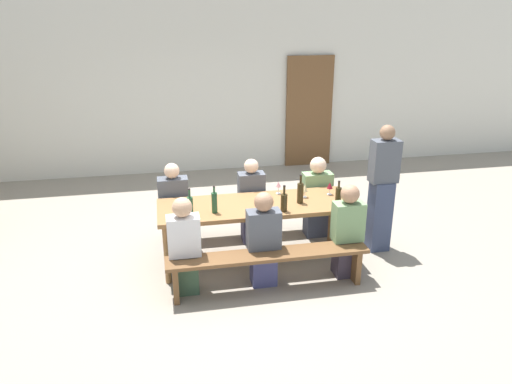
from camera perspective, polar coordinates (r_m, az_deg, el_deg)
The scene contains 23 objects.
ground_plane at distance 6.17m, azimuth 0.00°, elevation -7.83°, with size 24.00×24.00×0.00m, color gray.
back_wall at distance 9.26m, azimuth -4.67°, elevation 12.33°, with size 14.00×0.20×3.20m, color silver.
wooden_door at distance 9.58m, azimuth 6.17°, elevation 9.23°, with size 0.90×0.06×2.10m, color brown.
tasting_table at distance 5.88m, azimuth 0.00°, elevation -2.04°, with size 2.32×0.79×0.75m.
bench_near at distance 5.40m, azimuth 1.45°, elevation -7.95°, with size 2.22×0.30×0.45m.
bench_far at distance 6.63m, azimuth -1.17°, elevation -2.25°, with size 2.22×0.30×0.45m.
wine_bottle_0 at distance 5.79m, azimuth 9.52°, elevation -0.55°, with size 0.07×0.07×0.32m.
wine_bottle_1 at distance 5.57m, azimuth -4.85°, elevation -1.19°, with size 0.07×0.07×0.32m.
wine_bottle_2 at distance 5.85m, azimuth 5.17°, elevation -0.05°, with size 0.08×0.08×0.35m.
wine_bottle_3 at distance 5.61m, azimuth 3.27°, elevation -1.16°, with size 0.08×0.08×0.31m.
wine_bottle_4 at distance 5.52m, azimuth -7.67°, elevation -1.62°, with size 0.07×0.07×0.33m.
wine_glass_0 at distance 6.20m, azimuth 5.19°, elevation 0.92°, with size 0.08×0.08×0.15m.
wine_glass_1 at distance 5.93m, azimuth 10.57°, elevation -0.22°, with size 0.08×0.08×0.16m.
wine_glass_2 at distance 6.12m, azimuth 2.62°, elevation 0.83°, with size 0.06×0.06×0.16m.
wine_glass_3 at distance 6.03m, azimuth 5.70°, elevation 0.44°, with size 0.07×0.07×0.17m.
wine_glass_4 at distance 6.16m, azimuth 8.57°, elevation 0.72°, with size 0.07×0.07×0.16m.
seated_guest_near_0 at distance 5.35m, azimuth -8.31°, elevation -6.38°, with size 0.35×0.24×1.11m.
seated_guest_near_1 at distance 5.45m, azimuth 0.88°, elevation -5.71°, with size 0.37×0.24×1.10m.
seated_guest_near_2 at distance 5.71m, azimuth 10.55°, elevation -4.63°, with size 0.35×0.24×1.12m.
seated_guest_far_0 at distance 6.34m, azimuth -9.48°, elevation -1.91°, with size 0.38×0.24×1.14m.
seated_guest_far_1 at distance 6.43m, azimuth -0.54°, elevation -1.25°, with size 0.34×0.24×1.14m.
seated_guest_far_2 at distance 6.65m, azimuth 7.04°, elevation -0.75°, with size 0.39×0.24×1.11m.
standing_host at distance 6.32m, azimuth 14.39°, elevation 0.12°, with size 0.34×0.24×1.63m.
Camera 1 is at (-1.05, -5.31, 2.96)m, focal length 34.46 mm.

